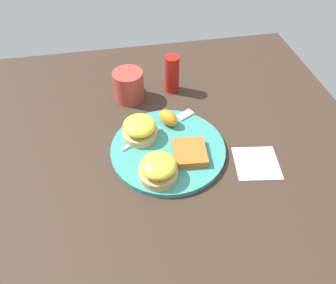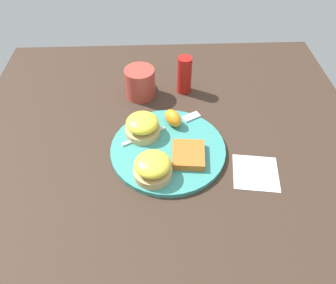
{
  "view_description": "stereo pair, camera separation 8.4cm",
  "coord_description": "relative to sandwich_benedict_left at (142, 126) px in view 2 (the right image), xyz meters",
  "views": [
    {
      "loc": [
        -0.57,
        0.11,
        0.64
      ],
      "look_at": [
        0.0,
        0.0,
        0.03
      ],
      "focal_mm": 35.0,
      "sensor_mm": 36.0,
      "label": 1
    },
    {
      "loc": [
        -0.58,
        0.02,
        0.64
      ],
      "look_at": [
        0.0,
        0.0,
        0.03
      ],
      "focal_mm": 35.0,
      "sensor_mm": 36.0,
      "label": 2
    }
  ],
  "objects": [
    {
      "name": "cup",
      "position": [
        0.19,
        0.01,
        0.0
      ],
      "size": [
        0.12,
        0.09,
        0.09
      ],
      "color": "#B23D33",
      "rests_on": "ground_plane"
    },
    {
      "name": "orange_wedge",
      "position": [
        0.03,
        -0.08,
        -0.01
      ],
      "size": [
        0.07,
        0.06,
        0.04
      ],
      "primitive_type": "ellipsoid",
      "rotation": [
        0.0,
        0.0,
        3.73
      ],
      "color": "orange",
      "rests_on": "plate"
    },
    {
      "name": "napkin",
      "position": [
        -0.14,
        -0.28,
        -0.04
      ],
      "size": [
        0.13,
        0.13,
        0.0
      ],
      "primitive_type": "cube",
      "rotation": [
        0.0,
        0.0,
        -0.15
      ],
      "color": "white",
      "rests_on": "ground_plane"
    },
    {
      "name": "fork",
      "position": [
        0.02,
        -0.07,
        -0.03
      ],
      "size": [
        0.13,
        0.22,
        0.0
      ],
      "color": "silver",
      "rests_on": "plate"
    },
    {
      "name": "ground_plane",
      "position": [
        -0.05,
        -0.07,
        -0.04
      ],
      "size": [
        1.1,
        1.1,
        0.0
      ],
      "primitive_type": "plane",
      "color": "#38281E"
    },
    {
      "name": "plate",
      "position": [
        -0.05,
        -0.07,
        -0.04
      ],
      "size": [
        0.3,
        0.3,
        0.01
      ],
      "primitive_type": "cylinder",
      "color": "teal",
      "rests_on": "ground_plane"
    },
    {
      "name": "sandwich_benedict_left",
      "position": [
        0.0,
        0.0,
        0.0
      ],
      "size": [
        0.09,
        0.09,
        0.06
      ],
      "color": "tan",
      "rests_on": "plate"
    },
    {
      "name": "sandwich_benedict_right",
      "position": [
        -0.14,
        -0.03,
        0.0
      ],
      "size": [
        0.09,
        0.09,
        0.06
      ],
      "color": "tan",
      "rests_on": "plate"
    },
    {
      "name": "condiment_bottle",
      "position": [
        0.2,
        -0.13,
        0.02
      ],
      "size": [
        0.04,
        0.04,
        0.12
      ],
      "primitive_type": "cylinder",
      "color": "#B21914",
      "rests_on": "ground_plane"
    },
    {
      "name": "hashbrown_patty",
      "position": [
        -0.09,
        -0.12,
        -0.02
      ],
      "size": [
        0.1,
        0.09,
        0.02
      ],
      "primitive_type": "cube",
      "rotation": [
        0.0,
        0.0,
        -0.09
      ],
      "color": "#B86325",
      "rests_on": "plate"
    }
  ]
}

